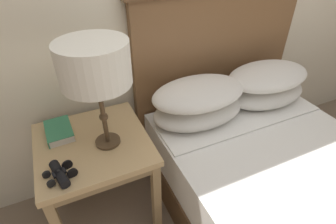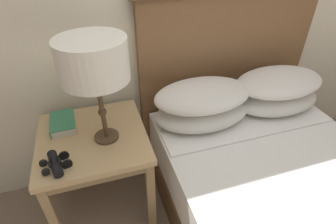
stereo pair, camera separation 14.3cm
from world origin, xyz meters
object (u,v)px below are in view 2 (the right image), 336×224
(nightstand, at_px, (94,146))
(binoculars_pair, at_px, (55,163))
(table_lamp, at_px, (93,61))
(bed, at_px, (278,193))
(book_on_nightstand, at_px, (62,123))

(nightstand, height_order, binoculars_pair, binoculars_pair)
(nightstand, bearing_deg, binoculars_pair, -133.85)
(nightstand, relative_size, table_lamp, 1.12)
(bed, distance_m, table_lamp, 1.20)
(nightstand, relative_size, bed, 0.34)
(bed, bearing_deg, table_lamp, 153.65)
(bed, distance_m, binoculars_pair, 1.19)
(nightstand, relative_size, book_on_nightstand, 2.88)
(book_on_nightstand, height_order, binoculars_pair, binoculars_pair)
(book_on_nightstand, xyz_separation_m, binoculars_pair, (-0.03, -0.32, 0.00))
(binoculars_pair, bearing_deg, nightstand, 46.15)
(binoculars_pair, bearing_deg, bed, -14.25)
(bed, relative_size, book_on_nightstand, 8.36)
(bed, distance_m, book_on_nightstand, 1.28)
(nightstand, distance_m, table_lamp, 0.53)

